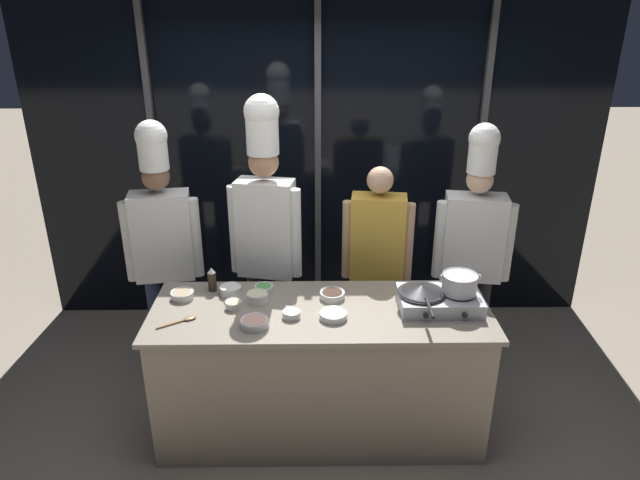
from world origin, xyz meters
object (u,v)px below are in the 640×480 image
object	(u,v)px
prep_bowl_shrimp	(254,322)
chef_sous	(266,218)
prep_bowl_onion	(291,314)
prep_bowl_rice	(231,290)
chef_line	(473,236)
frying_pan	(422,289)
prep_bowl_noodles	(257,296)
prep_bowl_scallions	(264,288)
portable_stove	(439,300)
stock_pot	(460,283)
prep_bowl_ginger	(233,304)
chef_head	(162,233)
person_guest	(377,252)
squeeze_bottle_soy	(212,280)
serving_spoon_slotted	(184,320)
prep_bowl_soy_glaze	(332,294)
prep_bowl_mushrooms	(182,294)
prep_bowl_garlic	(333,315)

from	to	relation	value
prep_bowl_shrimp	chef_sous	distance (m)	0.86
prep_bowl_onion	prep_bowl_rice	world-z (taller)	prep_bowl_rice
prep_bowl_onion	chef_line	size ratio (longest dim) A/B	0.06
frying_pan	prep_bowl_noodles	size ratio (longest dim) A/B	3.77
prep_bowl_scallions	chef_line	xyz separation A→B (m)	(1.45, 0.44, 0.17)
portable_stove	stock_pot	size ratio (longest dim) A/B	2.04
stock_pot	prep_bowl_rice	distance (m)	1.42
prep_bowl_scallions	prep_bowl_ginger	xyz separation A→B (m)	(-0.17, -0.22, 0.01)
chef_head	person_guest	size ratio (longest dim) A/B	1.20
squeeze_bottle_soy	portable_stove	bearing A→B (deg)	-9.63
portable_stove	serving_spoon_slotted	size ratio (longest dim) A/B	2.22
prep_bowl_scallions	prep_bowl_ginger	size ratio (longest dim) A/B	1.19
prep_bowl_soy_glaze	chef_head	size ratio (longest dim) A/B	0.08
chef_sous	chef_line	distance (m)	1.47
prep_bowl_onion	prep_bowl_noodles	size ratio (longest dim) A/B	0.83
frying_pan	serving_spoon_slotted	size ratio (longest dim) A/B	2.28
prep_bowl_mushrooms	prep_bowl_noodles	world-z (taller)	prep_bowl_noodles
prep_bowl_shrimp	serving_spoon_slotted	xyz separation A→B (m)	(-0.42, 0.06, -0.02)
serving_spoon_slotted	chef_sous	distance (m)	0.92
prep_bowl_scallions	serving_spoon_slotted	xyz separation A→B (m)	(-0.44, -0.37, -0.01)
prep_bowl_soy_glaze	chef_sous	size ratio (longest dim) A/B	0.08
prep_bowl_shrimp	chef_line	xyz separation A→B (m)	(1.47, 0.87, 0.16)
stock_pot	prep_bowl_noodles	xyz separation A→B (m)	(-1.22, 0.09, -0.13)
prep_bowl_garlic	prep_bowl_noodles	distance (m)	0.51
prep_bowl_noodles	chef_sous	xyz separation A→B (m)	(0.03, 0.50, 0.33)
prep_bowl_garlic	person_guest	distance (m)	0.85
portable_stove	prep_bowl_ginger	world-z (taller)	portable_stove
prep_bowl_rice	prep_bowl_shrimp	xyz separation A→B (m)	(0.19, -0.39, -0.01)
prep_bowl_soy_glaze	portable_stove	bearing A→B (deg)	-11.27
person_guest	chef_head	bearing A→B (deg)	6.79
prep_bowl_ginger	serving_spoon_slotted	distance (m)	0.31
chef_head	prep_bowl_noodles	bearing A→B (deg)	132.07
prep_bowl_shrimp	prep_bowl_scallions	bearing A→B (deg)	87.32
serving_spoon_slotted	chef_head	xyz separation A→B (m)	(-0.30, 0.81, 0.21)
prep_bowl_onion	portable_stove	bearing A→B (deg)	6.57
stock_pot	chef_head	world-z (taller)	chef_head
prep_bowl_ginger	chef_sous	distance (m)	0.69
prep_bowl_ginger	chef_sous	world-z (taller)	chef_sous
prep_bowl_noodles	prep_bowl_shrimp	size ratio (longest dim) A/B	0.81
person_guest	prep_bowl_garlic	bearing A→B (deg)	73.73
frying_pan	prep_bowl_scallions	distance (m)	1.00
stock_pot	frying_pan	bearing A→B (deg)	-178.90
prep_bowl_mushrooms	prep_bowl_soy_glaze	bearing A→B (deg)	-0.68
portable_stove	prep_bowl_noodles	distance (m)	1.11
prep_bowl_ginger	prep_bowl_scallions	bearing A→B (deg)	53.13
squeeze_bottle_soy	person_guest	distance (m)	1.18
frying_pan	person_guest	size ratio (longest dim) A/B	0.32
portable_stove	chef_line	world-z (taller)	chef_line
prep_bowl_shrimp	prep_bowl_ginger	distance (m)	0.26
portable_stove	prep_bowl_shrimp	xyz separation A→B (m)	(-1.10, -0.20, -0.02)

